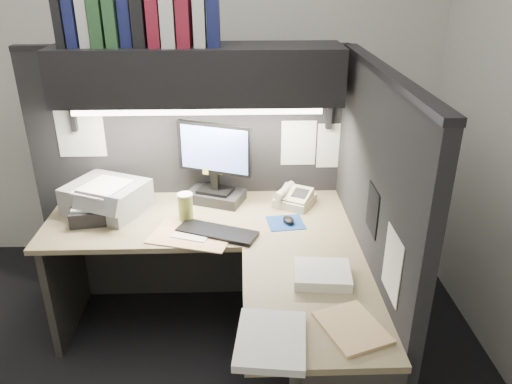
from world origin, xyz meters
TOP-DOWN VIEW (x-y plane):
  - wall_back at (0.00, 1.50)m, footprint 3.50×0.04m
  - partition_back at (0.03, 0.93)m, footprint 1.90×0.06m
  - partition_right at (0.98, 0.18)m, footprint 0.06×1.50m
  - desk at (0.43, -0.00)m, footprint 1.70×1.53m
  - overhead_shelf at (0.12, 0.75)m, footprint 1.55×0.34m
  - task_light_tube at (0.12, 0.61)m, footprint 1.32×0.04m
  - monitor at (0.19, 0.76)m, footprint 0.43×0.31m
  - keyboard at (0.22, 0.36)m, footprint 0.45×0.30m
  - mousepad at (0.59, 0.47)m, footprint 0.22×0.20m
  - mouse at (0.61, 0.47)m, footprint 0.08×0.10m
  - telephone at (0.67, 0.70)m, footprint 0.28×0.28m
  - coffee_cup at (0.04, 0.52)m, footprint 0.09×0.09m
  - printer at (-0.43, 0.67)m, footprint 0.52×0.49m
  - notebook_stack at (-0.46, 0.56)m, footprint 0.31×0.28m
  - open_folder at (0.08, 0.34)m, footprint 0.48×0.38m
  - paper_stack_a at (0.71, -0.07)m, footprint 0.27×0.24m
  - paper_stack_b at (0.45, -0.49)m, footprint 0.30×0.35m
  - manila_stack at (0.78, -0.42)m, footprint 0.30×0.33m
  - binder_row at (-0.16, 0.75)m, footprint 0.82×0.26m
  - pinned_papers at (0.42, 0.56)m, footprint 1.76×1.31m

SIDE VIEW (x-z plane):
  - desk at x=0.43m, z-range 0.08..0.81m
  - mousepad at x=0.59m, z-range 0.73..0.73m
  - open_folder at x=0.08m, z-range 0.73..0.74m
  - manila_stack at x=0.78m, z-range 0.73..0.75m
  - keyboard at x=0.22m, z-range 0.73..0.75m
  - paper_stack_b at x=0.45m, z-range 0.73..0.76m
  - mouse at x=0.61m, z-range 0.73..0.77m
  - paper_stack_a at x=0.71m, z-range 0.73..0.78m
  - telephone at x=0.67m, z-range 0.73..0.81m
  - notebook_stack at x=-0.46m, z-range 0.73..0.81m
  - partition_back at x=0.03m, z-range 0.00..1.60m
  - partition_right at x=0.98m, z-range 0.00..1.60m
  - coffee_cup at x=0.04m, z-range 0.73..0.88m
  - printer at x=-0.43m, z-range 0.73..0.89m
  - monitor at x=0.19m, z-range 0.68..1.17m
  - pinned_papers at x=0.42m, z-range 0.80..1.31m
  - task_light_tube at x=0.12m, z-range 1.31..1.35m
  - wall_back at x=0.00m, z-range 0.00..2.70m
  - overhead_shelf at x=0.12m, z-range 1.35..1.65m
  - binder_row at x=-0.16m, z-range 1.64..1.94m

